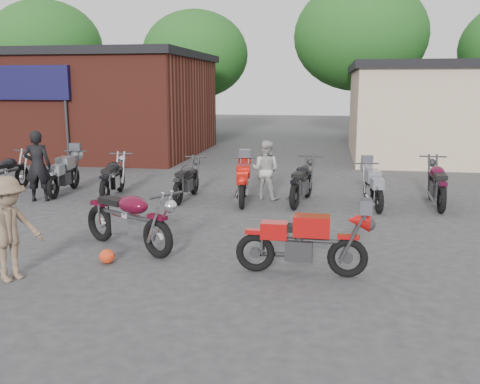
% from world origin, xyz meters
% --- Properties ---
extents(ground, '(90.00, 90.00, 0.00)m').
position_xyz_m(ground, '(0.00, 0.00, 0.00)').
color(ground, '#323235').
extents(brick_building, '(12.00, 8.00, 4.00)m').
position_xyz_m(brick_building, '(-9.00, 14.00, 2.00)').
color(brick_building, maroon).
rests_on(brick_building, ground).
extents(stucco_building, '(10.00, 8.00, 3.50)m').
position_xyz_m(stucco_building, '(8.50, 15.00, 1.75)').
color(stucco_building, tan).
rests_on(stucco_building, ground).
extents(tree_0, '(6.56, 6.56, 8.20)m').
position_xyz_m(tree_0, '(-14.00, 22.00, 4.10)').
color(tree_0, '#124618').
rests_on(tree_0, ground).
extents(tree_1, '(5.92, 5.92, 7.40)m').
position_xyz_m(tree_1, '(-5.00, 22.00, 3.70)').
color(tree_1, '#124618').
rests_on(tree_1, ground).
extents(tree_2, '(7.04, 7.04, 8.80)m').
position_xyz_m(tree_2, '(4.00, 22.00, 4.40)').
color(tree_2, '#124618').
rests_on(tree_2, ground).
extents(vintage_motorcycle, '(2.29, 1.74, 1.29)m').
position_xyz_m(vintage_motorcycle, '(-0.91, 0.84, 0.64)').
color(vintage_motorcycle, '#520A1F').
rests_on(vintage_motorcycle, ground).
extents(sportbike, '(1.99, 0.69, 1.15)m').
position_xyz_m(sportbike, '(2.24, 0.06, 0.57)').
color(sportbike, red).
rests_on(sportbike, ground).
extents(helmet, '(0.31, 0.31, 0.24)m').
position_xyz_m(helmet, '(-1.01, 0.06, 0.12)').
color(helmet, red).
rests_on(helmet, ground).
extents(person_dark, '(0.75, 0.60, 1.81)m').
position_xyz_m(person_dark, '(-4.70, 4.39, 0.90)').
color(person_dark, black).
rests_on(person_dark, ground).
extents(person_light, '(0.86, 0.74, 1.53)m').
position_xyz_m(person_light, '(0.97, 5.60, 0.76)').
color(person_light, '#B7B6B2').
rests_on(person_light, ground).
extents(person_tan, '(1.03, 1.19, 1.60)m').
position_xyz_m(person_tan, '(-2.13, -0.90, 0.80)').
color(person_tan, '#79614B').
rests_on(person_tan, ground).
extents(row_bike_0, '(0.71, 2.06, 1.19)m').
position_xyz_m(row_bike_0, '(-6.13, 5.24, 0.60)').
color(row_bike_0, black).
rests_on(row_bike_0, ground).
extents(row_bike_1, '(0.89, 2.10, 1.19)m').
position_xyz_m(row_bike_1, '(-4.54, 5.42, 0.59)').
color(row_bike_1, gray).
rests_on(row_bike_1, ground).
extents(row_bike_2, '(0.92, 2.09, 1.18)m').
position_xyz_m(row_bike_2, '(-3.04, 5.19, 0.59)').
color(row_bike_2, black).
rests_on(row_bike_2, ground).
extents(row_bike_3, '(0.71, 1.96, 1.13)m').
position_xyz_m(row_bike_3, '(-1.03, 5.22, 0.56)').
color(row_bike_3, '#252527').
rests_on(row_bike_3, ground).
extents(row_bike_4, '(0.88, 2.04, 1.14)m').
position_xyz_m(row_bike_4, '(0.47, 5.09, 0.57)').
color(row_bike_4, '#B2160E').
rests_on(row_bike_4, ground).
extents(row_bike_5, '(1.02, 2.17, 1.21)m').
position_xyz_m(row_bike_5, '(1.93, 5.26, 0.61)').
color(row_bike_5, black).
rests_on(row_bike_5, ground).
extents(row_bike_6, '(0.85, 1.91, 1.07)m').
position_xyz_m(row_bike_6, '(3.66, 5.11, 0.54)').
color(row_bike_6, gray).
rests_on(row_bike_6, ground).
extents(row_bike_7, '(0.79, 2.17, 1.24)m').
position_xyz_m(row_bike_7, '(5.20, 5.47, 0.62)').
color(row_bike_7, '#490922').
rests_on(row_bike_7, ground).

